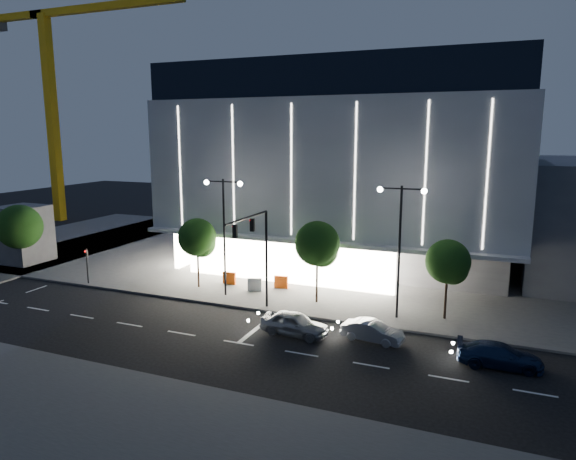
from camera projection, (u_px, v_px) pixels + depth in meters
The scene contains 19 objects.
ground at pixel (221, 330), 32.62m from camera, with size 160.00×160.00×0.00m, color black.
sidewalk_museum at pixel (379, 254), 52.62m from camera, with size 70.00×40.00×0.15m, color #474747.
sidewalk_near at pixel (182, 454), 19.83m from camera, with size 70.00×10.00×0.15m, color #474747.
sidewalk_west at pixel (13, 254), 52.77m from camera, with size 16.00×50.00×0.15m, color #474747.
museum at pixel (358, 165), 50.11m from camera, with size 30.00×25.80×18.00m.
traffic_mast at pixel (257, 243), 34.36m from camera, with size 0.33×5.89×7.07m.
street_lamp_west at pixel (224, 220), 38.08m from camera, with size 3.16×0.36×9.00m.
street_lamp_east at pixel (400, 232), 33.29m from camera, with size 3.16×0.36×9.00m.
ped_signal_far at pixel (87, 263), 41.90m from camera, with size 0.22×0.24×3.00m.
tower_crane at pixel (54, 72), 69.40m from camera, with size 32.00×2.00×28.50m.
tree_left at pixel (198, 240), 40.47m from camera, with size 3.02×3.02×5.72m.
tree_mid at pixel (318, 246), 36.72m from camera, with size 3.25×3.25×6.15m.
tree_right at pixel (448, 264), 33.49m from camera, with size 2.91×2.91×5.51m.
car_lead at pixel (294, 324), 31.62m from camera, with size 1.73×4.29×1.46m, color gray.
car_second at pixel (372, 331), 30.72m from camera, with size 1.29×3.71×1.22m, color silver.
car_third at pixel (500, 355), 27.34m from camera, with size 1.78×4.37×1.27m, color #122145.
barrier_a at pixel (229, 278), 41.86m from camera, with size 1.10×0.25×1.00m, color #CF420B.
barrier_b at pixel (255, 284), 40.09m from camera, with size 1.10×0.25×1.00m, color silver.
barrier_c at pixel (281, 282), 40.74m from camera, with size 1.10×0.25×1.00m, color #FF530E.
Camera 1 is at (15.51, -27.03, 12.29)m, focal length 32.00 mm.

